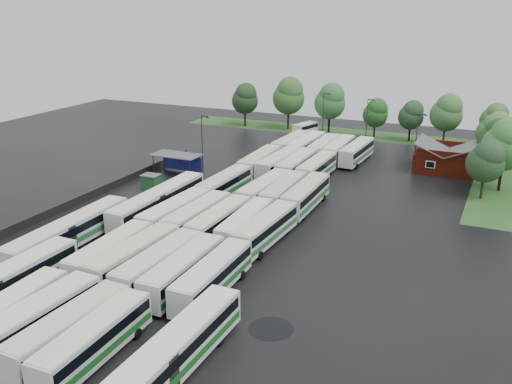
% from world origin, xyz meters
% --- Properties ---
extents(ground, '(160.00, 160.00, 0.00)m').
position_xyz_m(ground, '(0.00, 0.00, 0.00)').
color(ground, black).
rests_on(ground, ground).
extents(brick_building, '(10.07, 8.60, 5.39)m').
position_xyz_m(brick_building, '(24.00, 42.77, 1.87)').
color(brick_building, maroon).
rests_on(brick_building, ground).
extents(wash_shed, '(8.20, 4.20, 3.58)m').
position_xyz_m(wash_shed, '(-17.20, 22.02, 2.99)').
color(wash_shed, '#2D2D30').
rests_on(wash_shed, ground).
extents(utility_hut, '(2.70, 2.20, 2.62)m').
position_xyz_m(utility_hut, '(-16.20, 12.60, 1.32)').
color(utility_hut, '#1A4621').
rests_on(utility_hut, ground).
extents(grass_strip_north, '(80.00, 10.00, 0.01)m').
position_xyz_m(grass_strip_north, '(2.00, 64.80, 0.01)').
color(grass_strip_north, '#28521E').
rests_on(grass_strip_north, ground).
extents(grass_strip_east, '(10.00, 50.00, 0.01)m').
position_xyz_m(grass_strip_east, '(34.00, 42.80, 0.01)').
color(grass_strip_east, '#28521E').
rests_on(grass_strip_east, ground).
extents(west_fence, '(0.10, 50.00, 1.20)m').
position_xyz_m(west_fence, '(-22.20, 8.00, 0.60)').
color(west_fence, '#2D2D30').
rests_on(west_fence, ground).
extents(bus_r0c0, '(3.13, 12.81, 3.54)m').
position_xyz_m(bus_r0c0, '(-4.57, -26.14, 1.95)').
color(bus_r0c0, silver).
rests_on(bus_r0c0, ground).
extents(bus_r0c1, '(3.45, 13.45, 3.71)m').
position_xyz_m(bus_r0c1, '(-1.37, -26.22, 2.04)').
color(bus_r0c1, silver).
rests_on(bus_r0c1, ground).
extents(bus_r0c2, '(3.15, 12.82, 3.54)m').
position_xyz_m(bus_r0c2, '(2.17, -26.02, 1.95)').
color(bus_r0c2, silver).
rests_on(bus_r0c2, ground).
extents(bus_r0c3, '(2.97, 12.70, 3.52)m').
position_xyz_m(bus_r0c3, '(5.09, -26.34, 1.93)').
color(bus_r0c3, silver).
rests_on(bus_r0c3, ground).
extents(bus_r1c0, '(3.07, 12.90, 3.57)m').
position_xyz_m(bus_r1c0, '(-4.38, -12.27, 1.97)').
color(bus_r1c0, silver).
rests_on(bus_r1c0, ground).
extents(bus_r1c1, '(3.44, 13.40, 3.70)m').
position_xyz_m(bus_r1c1, '(-1.38, -12.10, 2.03)').
color(bus_r1c1, silver).
rests_on(bus_r1c1, ground).
extents(bus_r1c2, '(3.14, 13.22, 3.66)m').
position_xyz_m(bus_r1c2, '(2.10, -12.50, 2.01)').
color(bus_r1c2, silver).
rests_on(bus_r1c2, ground).
extents(bus_r1c3, '(2.96, 13.08, 3.63)m').
position_xyz_m(bus_r1c3, '(5.12, -12.62, 2.00)').
color(bus_r1c3, silver).
rests_on(bus_r1c3, ground).
extents(bus_r1c4, '(3.01, 13.05, 3.62)m').
position_xyz_m(bus_r1c4, '(8.48, -12.57, 1.99)').
color(bus_r1c4, silver).
rests_on(bus_r1c4, ground).
extents(bus_r2c0, '(3.37, 13.28, 3.67)m').
position_xyz_m(bus_r2c0, '(-4.51, 1.06, 2.02)').
color(bus_r2c0, silver).
rests_on(bus_r2c0, ground).
extents(bus_r2c1, '(3.07, 12.84, 3.55)m').
position_xyz_m(bus_r2c1, '(-1.39, 1.47, 1.95)').
color(bus_r2c1, silver).
rests_on(bus_r2c1, ground).
extents(bus_r2c2, '(2.86, 12.76, 3.54)m').
position_xyz_m(bus_r2c2, '(1.91, 1.14, 1.95)').
color(bus_r2c2, silver).
rests_on(bus_r2c2, ground).
extents(bus_r2c3, '(3.27, 12.76, 3.52)m').
position_xyz_m(bus_r2c3, '(5.34, 1.54, 1.94)').
color(bus_r2c3, silver).
rests_on(bus_r2c3, ground).
extents(bus_r2c4, '(3.31, 13.18, 3.64)m').
position_xyz_m(bus_r2c4, '(8.24, 1.11, 2.00)').
color(bus_r2c4, silver).
rests_on(bus_r2c4, ground).
extents(bus_r3c0, '(2.98, 12.84, 3.56)m').
position_xyz_m(bus_r3c0, '(-4.40, 14.56, 1.96)').
color(bus_r3c0, silver).
rests_on(bus_r3c0, ground).
extents(bus_r3c2, '(3.31, 13.10, 3.62)m').
position_xyz_m(bus_r3c2, '(2.19, 14.65, 1.99)').
color(bus_r3c2, silver).
rests_on(bus_r3c2, ground).
extents(bus_r3c3, '(3.06, 12.93, 3.58)m').
position_xyz_m(bus_r3c3, '(5.06, 14.91, 1.97)').
color(bus_r3c3, silver).
rests_on(bus_r3c3, ground).
extents(bus_r3c4, '(2.99, 13.35, 3.71)m').
position_xyz_m(bus_r3c4, '(8.45, 14.90, 2.04)').
color(bus_r3c4, silver).
rests_on(bus_r3c4, ground).
extents(bus_r4c0, '(3.14, 13.29, 3.68)m').
position_xyz_m(bus_r4c0, '(-4.58, 28.08, 2.02)').
color(bus_r4c0, silver).
rests_on(bus_r4c0, ground).
extents(bus_r4c1, '(3.41, 13.42, 3.70)m').
position_xyz_m(bus_r4c1, '(-1.21, 28.40, 2.04)').
color(bus_r4c1, silver).
rests_on(bus_r4c1, ground).
extents(bus_r4c2, '(2.87, 13.17, 3.66)m').
position_xyz_m(bus_r4c2, '(1.87, 28.71, 2.01)').
color(bus_r4c2, silver).
rests_on(bus_r4c2, ground).
extents(bus_r4c3, '(2.86, 12.82, 3.56)m').
position_xyz_m(bus_r4c3, '(5.32, 28.66, 1.96)').
color(bus_r4c3, silver).
rests_on(bus_r4c3, ground).
extents(bus_r5c0, '(3.27, 13.10, 3.62)m').
position_xyz_m(bus_r5c0, '(-4.42, 42.18, 1.99)').
color(bus_r5c0, silver).
rests_on(bus_r5c0, ground).
extents(bus_r5c1, '(3.23, 13.40, 3.71)m').
position_xyz_m(bus_r5c1, '(-1.28, 42.08, 2.04)').
color(bus_r5c1, silver).
rests_on(bus_r5c1, ground).
extents(bus_r5c2, '(2.83, 12.74, 3.54)m').
position_xyz_m(bus_r5c2, '(2.09, 42.14, 1.95)').
color(bus_r5c2, silver).
rests_on(bus_r5c2, ground).
extents(bus_r5c3, '(2.94, 12.82, 3.56)m').
position_xyz_m(bus_r5c3, '(5.01, 42.30, 1.96)').
color(bus_r5c3, silver).
rests_on(bus_r5c3, ground).
extents(bus_r5c4, '(3.30, 12.98, 3.58)m').
position_xyz_m(bus_r5c4, '(8.46, 42.01, 1.97)').
color(bus_r5c4, silver).
rests_on(bus_r5c4, ground).
extents(artic_bus_west_b, '(2.91, 19.72, 3.66)m').
position_xyz_m(artic_bus_west_b, '(-9.08, 4.07, 2.03)').
color(artic_bus_west_b, silver).
rests_on(artic_bus_west_b, ground).
extents(artic_bus_west_c, '(3.07, 19.51, 3.61)m').
position_xyz_m(artic_bus_west_c, '(-12.47, -9.63, 2.00)').
color(artic_bus_west_c, silver).
rests_on(artic_bus_west_c, ground).
extents(artic_bus_east, '(2.92, 19.89, 3.69)m').
position_xyz_m(artic_bus_east, '(12.07, -26.49, 2.05)').
color(artic_bus_east, silver).
rests_on(artic_bus_east, ground).
extents(minibus, '(4.07, 6.87, 2.82)m').
position_xyz_m(minibus, '(-7.44, 58.53, 1.57)').
color(minibus, white).
rests_on(minibus, ground).
extents(tree_north_0, '(6.18, 6.18, 10.23)m').
position_xyz_m(tree_north_0, '(-23.76, 62.25, 6.58)').
color(tree_north_0, black).
rests_on(tree_north_0, ground).
extents(tree_north_1, '(7.25, 7.25, 12.02)m').
position_xyz_m(tree_north_1, '(-13.26, 63.33, 7.73)').
color(tree_north_1, '#2E2014').
rests_on(tree_north_1, ground).
extents(tree_north_2, '(6.83, 6.83, 11.30)m').
position_xyz_m(tree_north_2, '(-3.37, 63.01, 7.27)').
color(tree_north_2, black).
rests_on(tree_north_2, ground).
extents(tree_north_3, '(5.32, 5.32, 8.82)m').
position_xyz_m(tree_north_3, '(7.06, 61.95, 5.67)').
color(tree_north_3, black).
rests_on(tree_north_3, ground).
extents(tree_north_4, '(5.27, 5.27, 8.74)m').
position_xyz_m(tree_north_4, '(14.30, 62.93, 5.62)').
color(tree_north_4, black).
rests_on(tree_north_4, ground).
extents(tree_north_5, '(6.48, 6.48, 10.74)m').
position_xyz_m(tree_north_5, '(21.42, 61.52, 6.91)').
color(tree_north_5, '#392813').
rests_on(tree_north_5, ground).
extents(tree_north_6, '(5.49, 5.49, 9.10)m').
position_xyz_m(tree_north_6, '(30.29, 64.57, 5.85)').
color(tree_north_6, black).
rests_on(tree_north_6, ground).
extents(tree_east_0, '(5.55, 5.55, 9.19)m').
position_xyz_m(tree_east_0, '(30.93, 29.90, 5.91)').
color(tree_east_0, '#352418').
rests_on(tree_east_0, ground).
extents(tree_east_1, '(7.04, 7.04, 11.65)m').
position_xyz_m(tree_east_1, '(33.20, 35.04, 7.50)').
color(tree_east_1, black).
rests_on(tree_east_1, ground).
extents(tree_east_2, '(5.89, 5.88, 9.74)m').
position_xyz_m(tree_east_2, '(31.57, 44.36, 6.26)').
color(tree_east_2, black).
rests_on(tree_east_2, ground).
extents(tree_east_3, '(5.41, 5.41, 8.95)m').
position_xyz_m(tree_east_3, '(30.46, 52.91, 5.76)').
color(tree_east_3, black).
rests_on(tree_east_3, ground).
extents(tree_east_4, '(5.03, 5.03, 8.32)m').
position_xyz_m(tree_east_4, '(31.04, 59.25, 5.35)').
color(tree_east_4, black).
rests_on(tree_east_4, ground).
extents(lamp_post_ne, '(1.57, 0.31, 10.17)m').
position_xyz_m(lamp_post_ne, '(19.18, 40.43, 5.91)').
color(lamp_post_ne, '#2D2D30').
rests_on(lamp_post_ne, ground).
extents(lamp_post_nw, '(1.51, 0.29, 9.82)m').
position_xyz_m(lamp_post_nw, '(-14.00, 25.15, 5.70)').
color(lamp_post_nw, '#2D2D30').
rests_on(lamp_post_nw, ground).
extents(lamp_post_back_w, '(1.56, 0.30, 10.14)m').
position_xyz_m(lamp_post_back_w, '(-2.39, 55.63, 5.89)').
color(lamp_post_back_w, '#2D2D30').
rests_on(lamp_post_back_w, ground).
extents(lamp_post_back_e, '(1.47, 0.29, 9.55)m').
position_xyz_m(lamp_post_back_e, '(6.92, 55.29, 5.54)').
color(lamp_post_back_e, '#2D2D30').
rests_on(lamp_post_back_e, ground).
extents(puddle_0, '(5.18, 5.18, 0.01)m').
position_xyz_m(puddle_0, '(-4.47, -21.87, 0.00)').
color(puddle_0, black).
rests_on(puddle_0, ground).
extents(puddle_1, '(2.64, 2.64, 0.01)m').
position_xyz_m(puddle_1, '(8.57, -19.56, 0.00)').
color(puddle_1, black).
rests_on(puddle_1, ground).
extents(puddle_2, '(7.60, 7.60, 0.01)m').
position_xyz_m(puddle_2, '(-7.20, 1.00, 0.00)').
color(puddle_2, black).
rests_on(puddle_2, ground).
extents(puddle_3, '(4.82, 4.82, 0.01)m').
position_xyz_m(puddle_3, '(3.93, -4.00, 0.00)').
color(puddle_3, black).
rests_on(puddle_3, ground).
extents(puddle_4, '(4.13, 4.13, 0.01)m').
position_xyz_m(puddle_4, '(16.28, -15.95, 0.00)').
color(puddle_4, black).
rests_on(puddle_4, ground).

